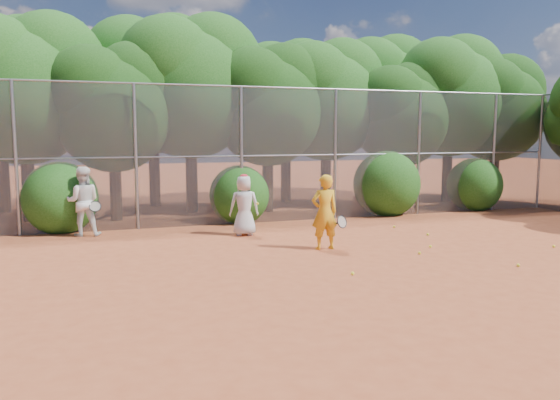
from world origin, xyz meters
name	(u,v)px	position (x,y,z in m)	size (l,w,h in m)	color
ground	(368,267)	(0.00, 0.00, 0.00)	(80.00, 80.00, 0.00)	#9A4222
fence_back	(270,154)	(-0.12, 6.00, 2.05)	(20.05, 0.09, 4.03)	gray
tree_1	(25,82)	(-6.94, 8.54, 4.16)	(4.64, 4.03, 6.35)	black
tree_2	(114,102)	(-4.45, 7.83, 3.58)	(3.99, 3.47, 5.47)	black
tree_3	(191,80)	(-1.94, 8.84, 4.40)	(4.89, 4.26, 6.70)	black
tree_4	(269,100)	(0.55, 8.24, 3.76)	(4.19, 3.64, 5.73)	black
tree_5	(327,95)	(3.06, 9.04, 4.05)	(4.51, 3.92, 6.17)	black
tree_6	(402,111)	(5.55, 8.03, 3.47)	(3.86, 3.36, 5.29)	black
tree_7	(451,91)	(8.06, 8.64, 4.28)	(4.77, 4.14, 6.53)	black
tree_8	(498,104)	(10.05, 8.34, 3.82)	(4.25, 3.70, 5.82)	black
tree_9	(0,82)	(-7.94, 10.84, 4.34)	(4.83, 4.20, 6.62)	black
tree_10	(154,79)	(-2.93, 11.05, 4.63)	(5.15, 4.48, 7.06)	black
tree_11	(287,94)	(2.06, 10.64, 4.16)	(4.64, 4.03, 6.35)	black
tree_12	(383,89)	(6.56, 11.24, 4.51)	(5.02, 4.37, 6.88)	black
bush_0	(60,195)	(-6.00, 6.30, 1.00)	(2.00, 2.00, 2.00)	#194A12
bush_1	(239,192)	(-1.00, 6.30, 0.90)	(1.80, 1.80, 1.80)	#194A12
bush_2	(386,181)	(4.00, 6.30, 1.10)	(2.20, 2.20, 2.20)	#194A12
bush_3	(475,182)	(7.50, 6.30, 0.95)	(1.90, 1.90, 1.90)	#194A12
player_yellow	(325,212)	(-0.14, 1.85, 0.86)	(0.83, 0.53, 1.72)	gold
player_teen	(244,205)	(-1.43, 4.13, 0.80)	(0.84, 0.61, 1.61)	silver
player_white	(83,201)	(-5.41, 5.40, 0.90)	(0.91, 0.74, 1.81)	white
ball_0	(420,253)	(1.62, 0.65, 0.03)	(0.07, 0.07, 0.07)	yellow
ball_1	(428,234)	(3.09, 2.52, 0.03)	(0.07, 0.07, 0.07)	yellow
ball_2	(518,265)	(2.85, -0.96, 0.03)	(0.07, 0.07, 0.07)	yellow
ball_3	(554,246)	(4.99, 0.26, 0.03)	(0.07, 0.07, 0.07)	yellow
ball_4	(353,273)	(-0.57, -0.47, 0.03)	(0.07, 0.07, 0.07)	yellow
ball_5	(394,227)	(2.87, 3.85, 0.03)	(0.07, 0.07, 0.07)	yellow
ball_6	(430,246)	(2.26, 1.19, 0.03)	(0.07, 0.07, 0.07)	yellow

